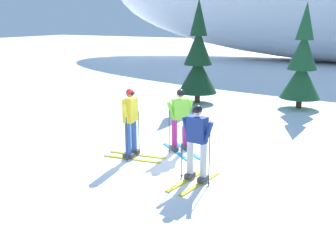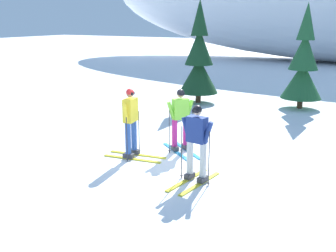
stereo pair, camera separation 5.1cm
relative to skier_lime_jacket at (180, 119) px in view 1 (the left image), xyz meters
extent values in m
plane|color=white|center=(0.09, -0.95, -0.91)|extent=(120.00, 120.00, 0.00)
cube|color=#2893CC|center=(0.18, 0.08, -0.89)|extent=(1.33, 1.07, 0.03)
cube|color=#2893CC|center=(-0.03, -0.19, -0.89)|extent=(1.33, 1.07, 0.03)
cube|color=#38383D|center=(0.10, 0.14, -0.82)|extent=(0.31, 0.28, 0.12)
cube|color=#38383D|center=(-0.11, -0.13, -0.82)|extent=(0.31, 0.28, 0.12)
cylinder|color=#B7237A|center=(0.10, 0.14, -0.38)|extent=(0.15, 0.15, 0.76)
cylinder|color=#B7237A|center=(-0.11, -0.13, -0.38)|extent=(0.15, 0.15, 0.76)
cube|color=#75C638|center=(-0.01, 0.00, 0.28)|extent=(0.45, 0.48, 0.56)
cylinder|color=#75C638|center=(0.16, 0.21, 0.22)|extent=(0.25, 0.28, 0.58)
cylinder|color=#75C638|center=(-0.17, -0.20, 0.22)|extent=(0.25, 0.28, 0.58)
sphere|color=#A37556|center=(-0.01, 0.00, 0.69)|extent=(0.19, 0.19, 0.19)
sphere|color=black|center=(-0.01, 0.00, 0.72)|extent=(0.21, 0.21, 0.21)
cube|color=black|center=(0.06, -0.04, 0.70)|extent=(0.12, 0.14, 0.07)
cylinder|color=#2D2D33|center=(0.26, 0.25, -0.32)|extent=(0.02, 0.02, 1.19)
cylinder|color=#2D2D33|center=(0.26, 0.25, -0.85)|extent=(0.07, 0.07, 0.01)
cylinder|color=#2D2D33|center=(-0.18, -0.31, -0.32)|extent=(0.02, 0.02, 1.19)
cylinder|color=#2D2D33|center=(-0.18, -0.31, -0.85)|extent=(0.07, 0.07, 0.01)
cube|color=gold|center=(1.47, -1.86, -0.89)|extent=(0.30, 1.58, 0.03)
cube|color=gold|center=(1.12, -1.82, -0.89)|extent=(0.30, 1.58, 0.03)
cube|color=#38383D|center=(1.48, -1.76, -0.82)|extent=(0.18, 0.30, 0.12)
cube|color=#38383D|center=(1.13, -1.72, -0.82)|extent=(0.18, 0.30, 0.12)
cylinder|color=silver|center=(1.48, -1.76, -0.37)|extent=(0.15, 0.15, 0.78)
cylinder|color=silver|center=(1.13, -1.72, -0.37)|extent=(0.15, 0.15, 0.78)
cube|color=navy|center=(1.31, -1.74, 0.31)|extent=(0.47, 0.29, 0.58)
cylinder|color=navy|center=(1.57, -1.77, 0.25)|extent=(0.28, 0.13, 0.58)
cylinder|color=navy|center=(1.04, -1.70, 0.25)|extent=(0.28, 0.13, 0.58)
sphere|color=beige|center=(1.31, -1.74, 0.72)|extent=(0.19, 0.19, 0.19)
sphere|color=black|center=(1.31, -1.74, 0.75)|extent=(0.21, 0.21, 0.21)
cube|color=black|center=(1.30, -1.82, 0.73)|extent=(0.15, 0.06, 0.07)
cylinder|color=#2D2D33|center=(1.65, -1.84, -0.29)|extent=(0.02, 0.02, 1.25)
cylinder|color=#2D2D33|center=(1.65, -1.84, -0.85)|extent=(0.07, 0.07, 0.01)
cylinder|color=#2D2D33|center=(0.94, -1.75, -0.29)|extent=(0.02, 0.02, 1.25)
cylinder|color=#2D2D33|center=(0.94, -1.75, -0.85)|extent=(0.07, 0.07, 0.01)
cube|color=gold|center=(-0.82, -0.91, -0.89)|extent=(1.61, 0.34, 0.03)
cube|color=gold|center=(-0.76, -1.26, -0.89)|extent=(1.61, 0.34, 0.03)
cube|color=#38383D|center=(-0.91, -0.92, -0.82)|extent=(0.30, 0.18, 0.12)
cube|color=#38383D|center=(-0.86, -1.28, -0.82)|extent=(0.30, 0.18, 0.12)
cylinder|color=#2D519E|center=(-0.91, -0.92, -0.35)|extent=(0.15, 0.15, 0.82)
cylinder|color=#2D519E|center=(-0.86, -1.28, -0.35)|extent=(0.15, 0.15, 0.82)
cube|color=yellow|center=(-0.89, -1.10, 0.37)|extent=(0.30, 0.48, 0.61)
cylinder|color=yellow|center=(-0.93, -0.83, 0.32)|extent=(0.14, 0.29, 0.58)
cylinder|color=yellow|center=(-0.85, -1.37, 0.32)|extent=(0.14, 0.29, 0.58)
sphere|color=#A37556|center=(-0.89, -1.10, 0.80)|extent=(0.19, 0.19, 0.19)
sphere|color=red|center=(-0.89, -1.10, 0.83)|extent=(0.21, 0.21, 0.21)
cube|color=black|center=(-0.81, -1.09, 0.81)|extent=(0.06, 0.15, 0.07)
cylinder|color=#2D2D33|center=(-0.88, -0.73, -0.32)|extent=(0.02, 0.02, 1.18)
cylinder|color=#2D2D33|center=(-0.88, -0.73, -0.85)|extent=(0.07, 0.07, 0.01)
cylinder|color=#2D2D33|center=(-0.78, -1.45, -0.32)|extent=(0.02, 0.02, 1.18)
cylinder|color=#2D2D33|center=(-0.78, -1.45, -0.85)|extent=(0.07, 0.07, 0.01)
cylinder|color=#47301E|center=(-2.35, 6.22, -0.61)|extent=(0.24, 0.24, 0.59)
cone|color=#14381E|center=(-2.35, 6.22, 0.29)|extent=(1.69, 1.69, 1.51)
cone|color=#14381E|center=(-2.35, 6.22, 1.49)|extent=(1.21, 1.21, 1.51)
cone|color=#14381E|center=(-2.35, 6.22, 2.70)|extent=(0.74, 0.74, 1.51)
cylinder|color=#47301E|center=(1.79, 7.19, -0.63)|extent=(0.23, 0.23, 0.57)
cone|color=#1E512D|center=(1.79, 7.19, 0.24)|extent=(1.62, 1.62, 1.45)
cone|color=#1E512D|center=(1.79, 7.19, 1.40)|extent=(1.17, 1.17, 1.45)
cone|color=#1E512D|center=(1.79, 7.19, 2.56)|extent=(0.71, 0.71, 1.45)
camera|label=1|loc=(4.78, -9.38, 2.65)|focal=42.49mm
camera|label=2|loc=(4.83, -9.35, 2.65)|focal=42.49mm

